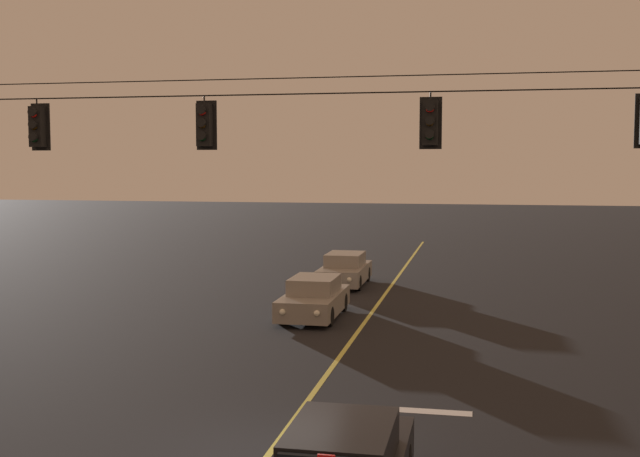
% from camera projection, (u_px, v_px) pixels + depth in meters
% --- Properties ---
extents(ground_plane, '(180.00, 180.00, 0.00)m').
position_uv_depth(ground_plane, '(267.00, 457.00, 14.15)').
color(ground_plane, black).
extents(lane_centre_stripe, '(0.14, 60.00, 0.01)m').
position_uv_depth(lane_centre_stripe, '(353.00, 338.00, 23.74)').
color(lane_centre_stripe, '#D1C64C').
rests_on(lane_centre_stripe, ground).
extents(stop_bar_paint, '(3.40, 0.36, 0.01)m').
position_uv_depth(stop_bar_paint, '(392.00, 409.00, 16.92)').
color(stop_bar_paint, silver).
rests_on(stop_bar_paint, ground).
extents(signal_span_assembly, '(21.77, 0.32, 8.19)m').
position_uv_depth(signal_span_assembly, '(311.00, 209.00, 17.53)').
color(signal_span_assembly, '#423021').
rests_on(signal_span_assembly, ground).
extents(traffic_light_leftmost, '(0.48, 0.41, 1.22)m').
position_uv_depth(traffic_light_leftmost, '(37.00, 126.00, 18.67)').
color(traffic_light_leftmost, black).
extents(traffic_light_left_inner, '(0.48, 0.41, 1.22)m').
position_uv_depth(traffic_light_left_inner, '(204.00, 125.00, 17.84)').
color(traffic_light_left_inner, black).
extents(traffic_light_centre, '(0.48, 0.41, 1.22)m').
position_uv_depth(traffic_light_centre, '(430.00, 122.00, 16.84)').
color(traffic_light_centre, black).
extents(car_oncoming_lead, '(1.80, 4.42, 1.39)m').
position_uv_depth(car_oncoming_lead, '(314.00, 299.00, 26.99)').
color(car_oncoming_lead, gray).
rests_on(car_oncoming_lead, ground).
extents(car_oncoming_trailing, '(1.80, 4.42, 1.39)m').
position_uv_depth(car_oncoming_trailing, '(345.00, 270.00, 34.16)').
color(car_oncoming_trailing, gray).
rests_on(car_oncoming_trailing, ground).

